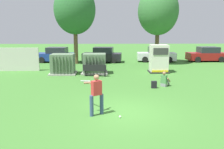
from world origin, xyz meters
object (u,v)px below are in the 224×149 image
at_px(park_bench, 95,69).
at_px(batter, 96,92).
at_px(parked_car_left_of_center, 102,55).
at_px(seated_spectator, 165,80).
at_px(parked_car_right_of_center, 157,55).
at_px(sports_ball, 120,117).
at_px(parked_car_rightmost, 207,55).
at_px(backpack, 154,85).
at_px(parked_car_leftmost, 56,55).
at_px(transformer_mid_west, 95,64).
at_px(transformer_west, 63,64).
at_px(generator_enclosure, 159,59).

height_order(park_bench, batter, batter).
relative_size(batter, parked_car_left_of_center, 0.40).
bearing_deg(seated_spectator, parked_car_right_of_center, 80.41).
relative_size(sports_ball, parked_car_rightmost, 0.02).
xyz_separation_m(backpack, parked_car_leftmost, (-8.37, 11.71, 0.54)).
height_order(transformer_mid_west, batter, batter).
bearing_deg(parked_car_left_of_center, transformer_west, -114.08).
height_order(park_bench, parked_car_leftmost, parked_car_leftmost).
relative_size(park_bench, backpack, 4.18).
xyz_separation_m(batter, parked_car_leftmost, (-5.00, 16.15, -0.22)).
distance_m(transformer_mid_west, parked_car_left_of_center, 6.72).
bearing_deg(batter, parked_car_leftmost, 107.21).
xyz_separation_m(transformer_west, backpack, (6.38, -4.74, -0.57)).
distance_m(park_bench, parked_car_right_of_center, 10.47).
bearing_deg(parked_car_left_of_center, sports_ball, -86.72).
bearing_deg(parked_car_leftmost, generator_enclosure, -33.22).
bearing_deg(transformer_mid_west, batter, -86.91).
distance_m(park_bench, seated_spectator, 5.59).
bearing_deg(sports_ball, generator_enclosure, 69.34).
bearing_deg(transformer_west, parked_car_rightmost, 25.78).
bearing_deg(parked_car_left_of_center, parked_car_leftmost, 178.85).
relative_size(parked_car_left_of_center, parked_car_right_of_center, 1.01).
distance_m(transformer_mid_west, sports_ball, 9.90).
xyz_separation_m(generator_enclosure, sports_ball, (-3.82, -10.13, -1.09)).
xyz_separation_m(seated_spectator, backpack, (-0.77, -0.49, -0.16)).
bearing_deg(transformer_west, backpack, -36.62).
height_order(batter, parked_car_left_of_center, batter).
height_order(seated_spectator, backpack, seated_spectator).
distance_m(batter, seated_spectator, 6.46).
height_order(batter, sports_ball, batter).
bearing_deg(transformer_west, seated_spectator, -30.75).
distance_m(park_bench, parked_car_rightmost, 14.59).
height_order(seated_spectator, parked_car_left_of_center, parked_car_left_of_center).
xyz_separation_m(transformer_west, parked_car_leftmost, (-1.98, 6.97, -0.04)).
bearing_deg(park_bench, sports_ball, -80.59).
bearing_deg(parked_car_left_of_center, batter, -90.17).
height_order(generator_enclosure, batter, generator_enclosure).
xyz_separation_m(transformer_mid_west, parked_car_leftmost, (-4.50, 6.80, -0.04)).
distance_m(generator_enclosure, parked_car_left_of_center, 7.93).
relative_size(generator_enclosure, batter, 1.32).
bearing_deg(generator_enclosure, seated_spectator, -97.98).
xyz_separation_m(transformer_west, generator_enclosure, (7.83, 0.54, 0.35)).
distance_m(transformer_mid_west, parked_car_leftmost, 8.15).
bearing_deg(parked_car_leftmost, backpack, -54.46).
height_order(transformer_west, parked_car_left_of_center, same).
relative_size(seated_spectator, parked_car_leftmost, 0.22).
distance_m(transformer_west, parked_car_left_of_center, 7.52).
distance_m(parked_car_leftmost, parked_car_left_of_center, 5.05).
xyz_separation_m(park_bench, parked_car_left_of_center, (0.48, 7.89, 0.22)).
bearing_deg(generator_enclosure, transformer_west, -176.04).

